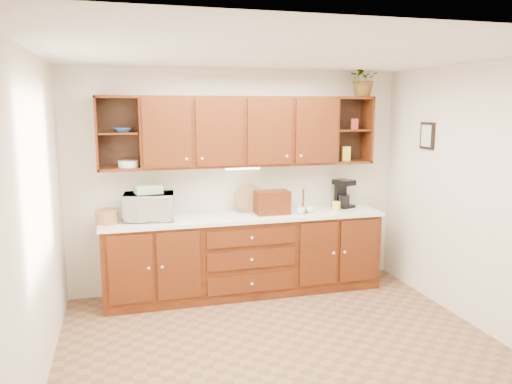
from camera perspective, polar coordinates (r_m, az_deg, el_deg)
floor at (r=4.76m, az=3.15°, el=-17.45°), size 4.00×4.00×0.00m
ceiling at (r=4.25m, az=3.48°, el=15.50°), size 4.00×4.00×0.00m
back_wall at (r=5.98m, az=-2.02°, el=1.35°), size 4.00×0.00×4.00m
left_wall at (r=4.16m, az=-23.90°, el=-3.22°), size 0.00×3.50×3.50m
right_wall at (r=5.30m, az=24.28°, el=-0.60°), size 0.00×3.50×3.50m
base_cabinets at (r=5.88m, az=-1.30°, el=-7.29°), size 3.20×0.60×0.90m
countertop at (r=5.75m, az=-1.29°, el=-2.84°), size 3.24×0.64×0.04m
upper_cabinets at (r=5.77m, az=-1.59°, el=6.96°), size 3.20×0.33×0.80m
undercabinet_light at (r=5.75m, az=-1.54°, el=2.72°), size 0.40×0.05×0.02m
framed_picture at (r=5.94m, az=18.99°, el=6.10°), size 0.03×0.24×0.30m
wicker_basket at (r=5.56m, az=-16.66°, el=-2.70°), size 0.25×0.25×0.15m
microwave at (r=5.59m, az=-12.14°, el=-1.65°), size 0.57×0.42×0.30m
towel_stack at (r=5.56m, az=-12.21°, el=0.28°), size 0.31×0.25×0.08m
wine_bottle at (r=5.73m, az=-10.10°, el=-1.27°), size 0.09×0.09×0.30m
woven_tray at (r=5.93m, az=-0.85°, el=-2.18°), size 0.35×0.11×0.34m
bread_box at (r=5.79m, az=1.86°, el=-1.19°), size 0.39×0.25×0.27m
mug_tree at (r=5.88m, az=5.41°, el=-1.96°), size 0.25×0.25×0.28m
canister_red at (r=5.84m, az=1.59°, el=-1.77°), size 0.14×0.14×0.13m
canister_white at (r=5.96m, az=3.90°, el=-1.38°), size 0.09×0.09×0.17m
canister_yellow at (r=6.05m, az=9.14°, el=-1.62°), size 0.13×0.13×0.11m
coffee_maker at (r=6.28m, az=9.90°, el=-0.20°), size 0.25×0.29×0.34m
bowl_stack at (r=5.60m, az=-15.03°, el=6.86°), size 0.22×0.22×0.05m
plate_stack at (r=5.62m, az=-14.40°, el=3.13°), size 0.24×0.24×0.07m
pantry_box_yellow at (r=6.20m, az=10.24°, el=4.34°), size 0.11×0.09×0.17m
pantry_box_red at (r=6.22m, az=11.19°, el=7.63°), size 0.11×0.10×0.13m
potted_plant at (r=6.25m, az=12.26°, el=12.57°), size 0.39×0.34×0.43m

